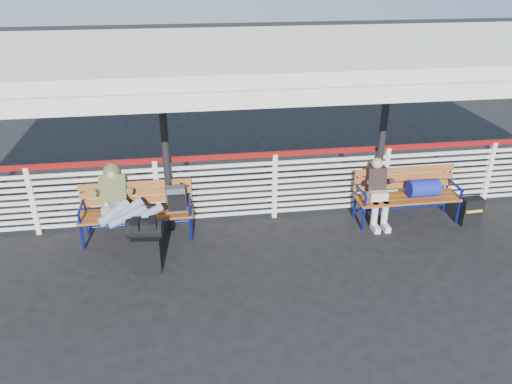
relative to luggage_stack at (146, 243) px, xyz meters
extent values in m
plane|color=black|center=(2.13, -0.54, -0.46)|extent=(60.00, 60.00, 0.00)
cube|color=silver|center=(2.13, 1.36, 0.14)|extent=(12.00, 0.04, 1.04)
cube|color=maroon|center=(2.13, 1.36, 0.74)|extent=(12.00, 0.06, 0.08)
cube|color=silver|center=(2.13, 0.36, 2.62)|extent=(12.60, 3.60, 0.16)
cube|color=silver|center=(2.13, -1.39, 2.49)|extent=(12.60, 0.06, 0.30)
cylinder|color=black|center=(0.33, 1.21, 1.04)|extent=(0.12, 0.12, 3.00)
cylinder|color=black|center=(3.93, 1.21, 1.04)|extent=(0.12, 0.12, 3.00)
cube|color=black|center=(0.00, 0.00, -0.18)|extent=(0.43, 0.29, 0.56)
cylinder|color=black|center=(0.00, 0.00, 0.24)|extent=(0.54, 0.34, 0.29)
cube|color=#964B1D|center=(-0.20, 0.95, -0.01)|extent=(1.80, 0.50, 0.04)
cube|color=#964B1D|center=(-0.20, 1.21, 0.26)|extent=(1.80, 0.10, 0.40)
cylinder|color=#0D1999|center=(-1.05, 0.75, -0.24)|extent=(0.04, 0.04, 0.45)
cylinder|color=#0D1999|center=(0.65, 0.75, -0.24)|extent=(0.04, 0.04, 0.45)
cylinder|color=#0D1999|center=(-1.05, 1.22, -0.01)|extent=(0.04, 0.04, 0.90)
cylinder|color=#0D1999|center=(0.65, 1.22, -0.01)|extent=(0.04, 0.04, 0.90)
cube|color=#505358|center=(0.45, 0.97, 0.22)|extent=(0.30, 0.19, 0.42)
cube|color=#964B1D|center=(4.38, 0.87, -0.01)|extent=(1.80, 0.50, 0.04)
cube|color=#964B1D|center=(4.38, 1.13, 0.26)|extent=(1.80, 0.10, 0.40)
cylinder|color=#0D1999|center=(3.53, 0.67, -0.24)|extent=(0.04, 0.04, 0.45)
cylinder|color=#0D1999|center=(5.23, 0.67, -0.24)|extent=(0.04, 0.04, 0.45)
cylinder|color=#0D1999|center=(3.53, 1.14, -0.01)|extent=(0.04, 0.04, 0.90)
cylinder|color=#0D1999|center=(5.23, 1.14, -0.01)|extent=(0.04, 0.04, 0.90)
cylinder|color=#102095|center=(4.63, 0.87, 0.16)|extent=(0.52, 0.31, 0.31)
cube|color=#7F96AB|center=(-0.55, 1.00, 0.08)|extent=(0.36, 0.26, 0.18)
cube|color=#4D4F2A|center=(-0.55, 1.20, 0.34)|extent=(0.42, 0.38, 0.53)
sphere|color=#4D4F2A|center=(-0.55, 1.30, 0.62)|extent=(0.28, 0.28, 0.28)
sphere|color=tan|center=(-0.55, 1.26, 0.61)|extent=(0.21, 0.21, 0.21)
cube|color=black|center=(-0.12, -0.06, 0.36)|extent=(0.11, 0.27, 0.10)
cube|color=black|center=(0.12, -0.06, 0.36)|extent=(0.11, 0.27, 0.10)
cube|color=beige|center=(3.83, 0.90, 0.07)|extent=(0.30, 0.24, 0.16)
cube|color=black|center=(3.83, 1.04, 0.32)|extent=(0.32, 0.23, 0.42)
sphere|color=tan|center=(3.83, 1.06, 0.59)|extent=(0.19, 0.19, 0.19)
cylinder|color=beige|center=(3.74, 0.72, -0.22)|extent=(0.11, 0.11, 0.46)
cylinder|color=beige|center=(3.92, 0.72, -0.22)|extent=(0.11, 0.11, 0.46)
cube|color=silver|center=(3.74, 0.62, -0.41)|extent=(0.10, 0.24, 0.10)
cube|color=silver|center=(3.92, 0.62, -0.41)|extent=(0.10, 0.24, 0.10)
cube|color=black|center=(5.43, 0.62, -0.22)|extent=(0.36, 0.21, 0.49)
cube|color=yellow|center=(5.43, 0.51, -0.17)|extent=(0.30, 0.03, 0.04)
camera|label=1|loc=(0.66, -6.35, 3.77)|focal=35.00mm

